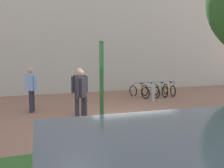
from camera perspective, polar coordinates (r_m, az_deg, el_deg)
The scene contains 10 objects.
ground_plane at distance 7.62m, azimuth 2.49°, elevation -9.55°, with size 60.00×60.00×0.00m, color #936651.
building_facade at distance 15.09m, azimuth -9.94°, elevation 17.35°, with size 28.00×1.20×10.00m, color beige.
planter_strip at distance 5.56m, azimuth 12.48°, elevation -14.90°, with size 7.00×1.10×0.16m, color #336028.
parking_sign_post at distance 4.57m, azimuth -2.53°, elevation -0.08°, with size 0.13×0.35×2.40m.
bike_at_sign at distance 4.91m, azimuth -3.41°, elevation -14.32°, with size 1.63×0.59×0.86m.
bike_rack_cluster at distance 13.00m, azimuth 10.30°, elevation -1.48°, with size 2.65×1.66×0.83m.
bollard_steel at distance 11.49m, azimuth 9.95°, elevation -1.96°, with size 0.16×0.16×0.90m, color #ADADB2.
person_suited_dark at distance 7.51m, azimuth -7.51°, elevation -2.15°, with size 0.43×0.51×1.72m.
person_suited_navy at distance 8.61m, azimuth -7.81°, elevation -1.08°, with size 0.61×0.33×1.72m.
person_casual_tan at distance 9.56m, azimuth -18.88°, elevation -0.63°, with size 0.42×0.53×1.72m.
Camera 1 is at (-2.94, -6.71, 2.07)m, focal length 37.91 mm.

